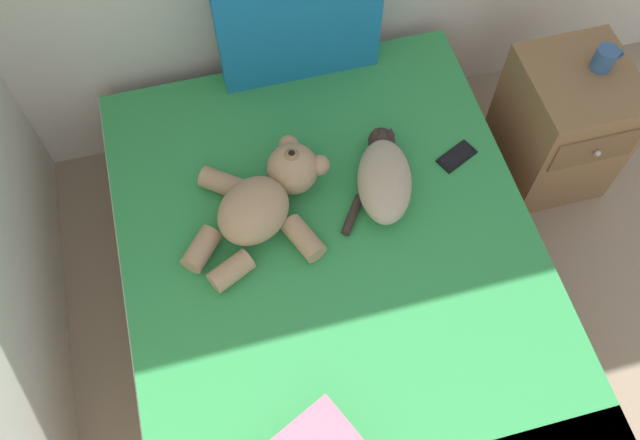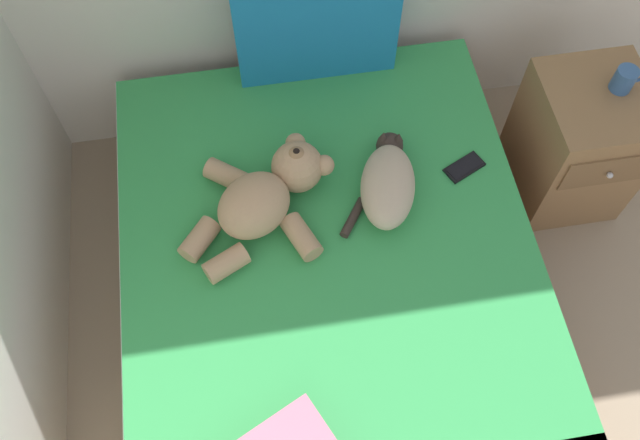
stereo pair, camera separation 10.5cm
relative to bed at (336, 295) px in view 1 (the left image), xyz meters
The scene contains 7 objects.
bed is the anchor object (origin of this frame).
patterned_cushion 1.03m from the bed, 84.54° to the left, with size 0.61×0.13×0.52m.
cat 0.48m from the bed, 48.03° to the left, with size 0.33×0.42×0.15m.
teddy_bear 0.47m from the bed, 124.35° to the left, with size 0.57×0.51×0.20m.
cell_phone 0.68m from the bed, 30.72° to the left, with size 0.16×0.13×0.01m.
nightstand 1.19m from the bed, 23.49° to the left, with size 0.41×0.48×0.60m.
mug 1.33m from the bed, 23.26° to the left, with size 0.12×0.08×0.09m.
Camera 1 is at (0.74, 1.72, 2.56)m, focal length 37.95 mm.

